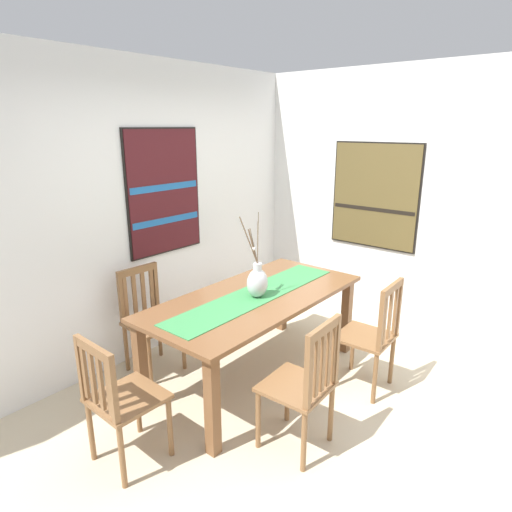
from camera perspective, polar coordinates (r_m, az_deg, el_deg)
ground_plane at (r=3.62m, az=7.91°, el=-19.70°), size 6.40×6.40×0.03m
wall_back at (r=4.25m, az=-13.18°, el=5.75°), size 6.40×0.12×2.70m
wall_side at (r=4.69m, az=20.77°, el=6.10°), size 0.12×6.40×2.70m
dining_table at (r=3.70m, az=-0.06°, el=-6.62°), size 1.97×0.93×0.77m
table_runner at (r=3.65m, az=-0.07°, el=-5.07°), size 1.81×0.36×0.01m
centerpiece_vase at (r=3.57m, az=0.17°, el=-3.36°), size 0.19×0.23×0.70m
chair_0 at (r=3.00m, az=6.34°, el=-16.14°), size 0.44×0.44×0.96m
chair_1 at (r=3.01m, az=-17.41°, el=-17.27°), size 0.43×0.43×0.91m
chair_2 at (r=4.02m, az=-13.78°, el=-7.83°), size 0.44×0.44×0.93m
chair_3 at (r=3.73m, az=14.88°, el=-9.87°), size 0.44×0.44×0.96m
painting_on_back_wall at (r=4.22m, az=-11.93°, el=8.17°), size 0.84×0.05×1.16m
painting_on_side_wall at (r=4.79m, az=15.23°, el=7.58°), size 0.05×0.96×1.10m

